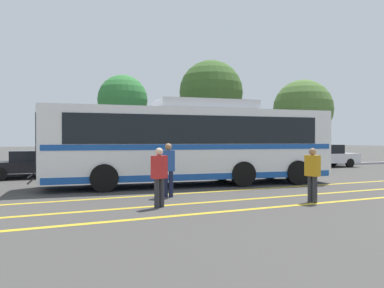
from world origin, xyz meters
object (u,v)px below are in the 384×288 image
object	(u,v)px
pedestrian_2	(159,174)
tree_0	(211,92)
parked_car_4	(324,156)
tree_3	(123,100)
parked_car_2	(165,159)
pedestrian_1	(168,166)
parked_car_3	(257,159)
transit_bus	(192,142)
parked_car_1	(33,164)
tree_2	(303,109)
pedestrian_0	(312,172)

from	to	relation	value
pedestrian_2	tree_0	size ratio (longest dim) A/B	0.22
parked_car_4	tree_3	xyz separation A→B (m)	(-13.36, 2.71, 3.51)
parked_car_2	pedestrian_1	distance (m)	8.84
tree_0	parked_car_3	bearing A→B (deg)	-72.90
transit_bus	parked_car_1	size ratio (longest dim) A/B	2.60
transit_bus	parked_car_1	xyz separation A→B (m)	(-5.93, 5.77, -1.09)
parked_car_1	pedestrian_1	size ratio (longest dim) A/B	2.70
parked_car_2	tree_3	size ratio (longest dim) A/B	0.78
parked_car_1	tree_2	size ratio (longest dim) A/B	0.70
tree_3	parked_car_1	bearing A→B (deg)	-152.52
parked_car_2	pedestrian_2	distance (m)	10.68
parked_car_2	parked_car_3	distance (m)	6.23
transit_bus	tree_3	xyz separation A→B (m)	(-0.87, 8.40, 2.50)
pedestrian_0	parked_car_2	bearing A→B (deg)	-6.81
parked_car_1	parked_car_2	bearing A→B (deg)	87.13
parked_car_4	tree_3	distance (m)	14.08
transit_bus	tree_0	world-z (taller)	tree_0
parked_car_4	tree_0	bearing A→B (deg)	63.15
parked_car_2	tree_3	world-z (taller)	tree_3
parked_car_2	tree_0	world-z (taller)	tree_0
parked_car_3	pedestrian_0	distance (m)	12.59
pedestrian_2	parked_car_1	bearing A→B (deg)	87.72
parked_car_1	tree_2	bearing A→B (deg)	99.77
tree_0	transit_bus	bearing A→B (deg)	-120.87
parked_car_3	parked_car_4	xyz separation A→B (m)	(5.42, -0.09, 0.11)
parked_car_3	parked_car_4	world-z (taller)	parked_car_4
pedestrian_0	pedestrian_2	xyz separation A→B (m)	(-4.38, 1.08, 0.02)
pedestrian_0	pedestrian_1	xyz separation A→B (m)	(-3.50, 2.71, 0.09)
pedestrian_0	transit_bus	bearing A→B (deg)	4.86
tree_2	tree_0	bearing A→B (deg)	179.50
parked_car_3	pedestrian_0	world-z (taller)	pedestrian_0
tree_3	pedestrian_1	bearing A→B (deg)	-96.22
transit_bus	pedestrian_0	world-z (taller)	transit_bus
tree_2	parked_car_2	bearing A→B (deg)	-162.71
parked_car_4	tree_2	bearing A→B (deg)	-16.89
parked_car_3	parked_car_4	distance (m)	5.42
parked_car_2	parked_car_1	bearing A→B (deg)	84.18
transit_bus	parked_car_2	bearing A→B (deg)	-1.78
parked_car_3	pedestrian_2	size ratio (longest dim) A/B	2.61
tree_2	pedestrian_2	bearing A→B (deg)	-140.42
tree_0	tree_2	distance (m)	8.29
parked_car_1	pedestrian_2	size ratio (longest dim) A/B	2.88
tree_0	pedestrian_0	bearing A→B (deg)	-106.19
parked_car_1	pedestrian_0	bearing A→B (deg)	31.86
tree_2	pedestrian_1	bearing A→B (deg)	-142.40
transit_bus	pedestrian_2	xyz separation A→B (m)	(-2.96, -4.38, -0.85)
tree_2	tree_3	distance (m)	15.01
parked_car_3	tree_3	xyz separation A→B (m)	(-7.94, 2.62, 3.62)
parked_car_4	pedestrian_0	world-z (taller)	pedestrian_0
parked_car_1	tree_0	bearing A→B (deg)	107.44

